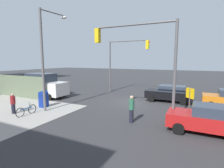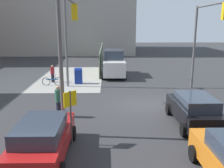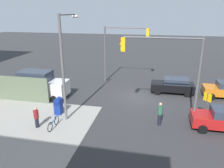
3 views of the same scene
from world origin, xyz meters
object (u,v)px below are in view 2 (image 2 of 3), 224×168
street_lamp_corner (70,30)px  pedestrian_crossing (53,73)px  traffic_signal_se_corner (205,32)px  van_white_delivery (114,63)px  sedan_red (43,138)px  bicycle_leaning_on_fence (52,81)px  pedestrian_waiting (58,101)px  mailbox_blue (78,75)px  traffic_signal_nw_corner (67,33)px  coupe_black (194,109)px

street_lamp_corner → pedestrian_crossing: size_ratio=5.07×
traffic_signal_se_corner → van_white_delivery: traffic_signal_se_corner is taller
street_lamp_corner → pedestrian_crossing: 4.65m
van_white_delivery → street_lamp_corner: bearing=141.0°
street_lamp_corner → pedestrian_crossing: (1.64, 1.97, -3.89)m
traffic_signal_se_corner → sedan_red: (-9.11, 9.42, -3.77)m
street_lamp_corner → bicycle_leaning_on_fence: bearing=76.1°
street_lamp_corner → sedan_red: bearing=-177.5°
pedestrian_crossing → bicycle_leaning_on_fence: bearing=35.8°
pedestrian_crossing → pedestrian_waiting: (-8.80, -2.20, 0.13)m
mailbox_blue → pedestrian_waiting: bearing=178.6°
bicycle_leaning_on_fence → traffic_signal_nw_corner: bearing=-161.1°
sedan_red → bicycle_leaning_on_fence: sedan_red is taller
mailbox_blue → pedestrian_crossing: 2.47m
traffic_signal_nw_corner → mailbox_blue: bearing=3.4°
coupe_black → pedestrian_crossing: size_ratio=2.74×
bicycle_leaning_on_fence → mailbox_blue: bearing=-74.7°
pedestrian_crossing → pedestrian_waiting: 9.07m
pedestrian_waiting → sedan_red: bearing=110.0°
pedestrian_waiting → street_lamp_corner: bearing=-71.6°
traffic_signal_nw_corner → pedestrian_crossing: 10.27m
coupe_black → van_white_delivery: 13.53m
coupe_black → pedestrian_waiting: size_ratio=2.39×
sedan_red → pedestrian_waiting: (4.58, 0.28, 0.10)m
traffic_signal_se_corner → van_white_delivery: bearing=41.5°
mailbox_blue → sedan_red: size_ratio=0.32×
sedan_red → pedestrian_waiting: bearing=3.5°
traffic_signal_se_corner → pedestrian_crossing: size_ratio=4.12×
pedestrian_crossing → pedestrian_waiting: pedestrian_waiting is taller
mailbox_blue → van_white_delivery: bearing=-42.8°
traffic_signal_se_corner → pedestrian_crossing: 13.20m
traffic_signal_nw_corner → pedestrian_waiting: traffic_signal_nw_corner is taller
pedestrian_crossing → sedan_red: bearing=36.7°
mailbox_blue → bicycle_leaning_on_fence: size_ratio=0.82×
sedan_red → bicycle_leaning_on_fence: 12.40m
traffic_signal_nw_corner → traffic_signal_se_corner: (4.80, -9.00, -0.04)m
traffic_signal_se_corner → sedan_red: bearing=134.0°
traffic_signal_se_corner → coupe_black: (-5.86, 2.52, -3.77)m
sedan_red → bicycle_leaning_on_fence: bearing=10.6°
traffic_signal_nw_corner → street_lamp_corner: street_lamp_corner is taller
street_lamp_corner → pedestrian_crossing: street_lamp_corner is taller
coupe_black → bicycle_leaning_on_fence: coupe_black is taller
mailbox_blue → traffic_signal_se_corner: bearing=-111.1°
mailbox_blue → van_white_delivery: size_ratio=0.26×
street_lamp_corner → sedan_red: (-11.74, -0.51, -3.86)m
coupe_black → sedan_red: (-3.24, 6.90, 0.00)m
traffic_signal_se_corner → pedestrian_crossing: traffic_signal_se_corner is taller
coupe_black → pedestrian_crossing: bearing=42.8°
pedestrian_waiting → pedestrian_crossing: bearing=-59.5°
traffic_signal_se_corner → bicycle_leaning_on_fence: traffic_signal_se_corner is taller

